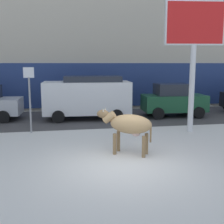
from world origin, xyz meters
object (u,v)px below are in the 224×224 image
object	(u,v)px
street_sign	(30,95)
billboard	(194,31)
car_white_van	(88,96)
car_darkgreen_hatchback	(173,100)
pedestrian_near_billboard	(128,96)
cow_tan	(129,125)

from	to	relation	value
street_sign	billboard	bearing A→B (deg)	-7.89
car_white_van	car_darkgreen_hatchback	distance (m)	4.88
billboard	car_darkgreen_hatchback	distance (m)	5.07
pedestrian_near_billboard	street_sign	distance (m)	8.18
pedestrian_near_billboard	cow_tan	bearing A→B (deg)	-103.45
street_sign	car_white_van	bearing A→B (deg)	45.70
car_darkgreen_hatchback	street_sign	bearing A→B (deg)	-160.12
billboard	pedestrian_near_billboard	world-z (taller)	billboard
billboard	street_sign	world-z (taller)	billboard
car_white_van	pedestrian_near_billboard	bearing A→B (deg)	45.04
cow_tan	street_sign	size ratio (longest dim) A/B	0.66
car_darkgreen_hatchback	pedestrian_near_billboard	xyz separation A→B (m)	(-1.89, 3.04, -0.05)
billboard	pedestrian_near_billboard	distance (m)	7.67
car_white_van	street_sign	distance (m)	3.94
car_white_van	car_darkgreen_hatchback	size ratio (longest dim) A/B	1.31
car_white_van	cow_tan	bearing A→B (deg)	-83.68
car_darkgreen_hatchback	street_sign	world-z (taller)	street_sign
car_darkgreen_hatchback	street_sign	size ratio (longest dim) A/B	1.28
billboard	car_darkgreen_hatchback	xyz separation A→B (m)	(0.69, 3.71, -3.39)
cow_tan	pedestrian_near_billboard	world-z (taller)	pedestrian_near_billboard
cow_tan	street_sign	bearing A→B (deg)	133.20
car_darkgreen_hatchback	street_sign	distance (m)	8.13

